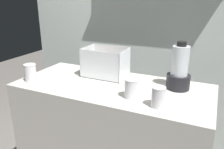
# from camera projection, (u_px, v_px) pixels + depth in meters

# --- Properties ---
(counter) EXTENTS (1.40, 0.64, 0.90)m
(counter) POSITION_uv_depth(u_px,v_px,m) (112.00, 138.00, 1.79)
(counter) COLOR beige
(counter) RESTS_ON ground_plane
(back_wall_unit) EXTENTS (2.60, 0.24, 2.50)m
(back_wall_unit) POSITION_uv_depth(u_px,v_px,m) (146.00, 23.00, 2.18)
(back_wall_unit) COLOR silver
(back_wall_unit) RESTS_ON ground_plane
(carrot_display_bin) EXTENTS (0.34, 0.23, 0.23)m
(carrot_display_bin) POSITION_uv_depth(u_px,v_px,m) (105.00, 67.00, 1.82)
(carrot_display_bin) COLOR white
(carrot_display_bin) RESTS_ON counter
(blender_pitcher) EXTENTS (0.16, 0.16, 0.33)m
(blender_pitcher) POSITION_uv_depth(u_px,v_px,m) (179.00, 71.00, 1.54)
(blender_pitcher) COLOR black
(blender_pitcher) RESTS_ON counter
(juice_cup_beet_far_left) EXTENTS (0.09, 0.09, 0.13)m
(juice_cup_beet_far_left) POSITION_uv_depth(u_px,v_px,m) (31.00, 74.00, 1.70)
(juice_cup_beet_far_left) COLOR white
(juice_cup_beet_far_left) RESTS_ON counter
(juice_cup_mango_left) EXTENTS (0.09, 0.09, 0.13)m
(juice_cup_mango_left) POSITION_uv_depth(u_px,v_px,m) (131.00, 90.00, 1.42)
(juice_cup_mango_left) COLOR white
(juice_cup_mango_left) RESTS_ON counter
(juice_cup_orange_middle) EXTENTS (0.08, 0.08, 0.13)m
(juice_cup_orange_middle) POSITION_uv_depth(u_px,v_px,m) (158.00, 98.00, 1.30)
(juice_cup_orange_middle) COLOR white
(juice_cup_orange_middle) RESTS_ON counter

